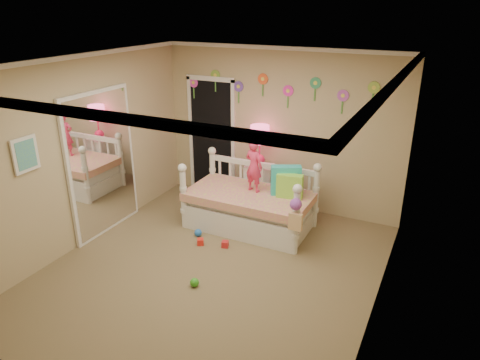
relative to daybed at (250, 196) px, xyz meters
The scene contains 18 objects.
floor 1.39m from the daybed, 86.53° to the right, with size 4.00×4.50×0.01m, color #7F684C.
ceiling 2.46m from the daybed, 86.53° to the right, with size 4.00×4.50×0.01m, color white.
back_wall 1.24m from the daybed, 85.29° to the left, with size 4.00×0.01×2.60m, color tan.
left_wall 2.45m from the daybed, 146.00° to the right, with size 0.01×4.50×2.60m, color tan.
right_wall 2.57m from the daybed, 31.94° to the right, with size 0.01×4.50×2.60m, color tan.
crown_molding 2.44m from the daybed, 86.53° to the right, with size 4.00×4.50×0.06m, color white, non-canonical shape.
daybed is the anchor object (origin of this frame).
pillow_turquoise 0.60m from the daybed, 20.25° to the left, with size 0.43×0.15×0.43m, color #23B0A7.
pillow_lime 0.64m from the daybed, ahead, with size 0.37×0.14×0.35m, color #95E646.
child 0.46m from the daybed, 72.31° to the left, with size 0.29×0.19×0.79m, color #F53766.
nightstand 0.75m from the daybed, 102.82° to the left, with size 0.44×0.34×0.74m, color white.
table_lamp 1.00m from the daybed, 102.82° to the left, with size 0.30×0.30×0.66m.
closet_doorway 1.59m from the daybed, 141.29° to the left, with size 0.90×0.04×2.07m, color black.
flower_decals 1.71m from the daybed, 90.69° to the left, with size 3.40×0.02×0.50m, color #B2668C, non-canonical shape.
mirror_closet 2.20m from the daybed, 152.10° to the right, with size 0.07×1.30×2.10m, color white.
wall_picture 3.08m from the daybed, 130.74° to the right, with size 0.05×0.34×0.42m, color white.
hanging_bag 1.05m from the daybed, 30.82° to the right, with size 0.20×0.16×0.36m, color beige, non-canonical shape.
toy_scatter 1.21m from the daybed, 107.76° to the right, with size 0.80×1.30×0.11m, color #996666, non-canonical shape.
Camera 1 is at (2.45, -4.22, 3.21)m, focal length 33.18 mm.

